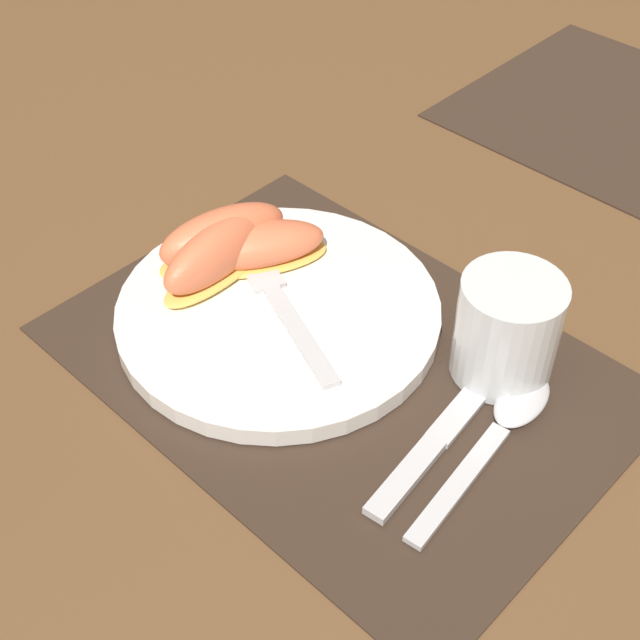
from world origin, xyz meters
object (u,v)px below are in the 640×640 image
at_px(citrus_wedge_0, 257,247).
at_px(citrus_wedge_2, 217,255).
at_px(juice_glass, 506,334).
at_px(knife, 447,428).
at_px(spoon, 506,421).
at_px(fork, 275,295).
at_px(plate, 277,313).
at_px(citrus_wedge_1, 223,238).

height_order(citrus_wedge_0, citrus_wedge_2, citrus_wedge_2).
bearing_deg(citrus_wedge_2, juice_glass, 20.89).
height_order(knife, spoon, spoon).
bearing_deg(fork, citrus_wedge_0, 153.18).
bearing_deg(fork, juice_glass, 23.82).
height_order(plate, juice_glass, juice_glass).
bearing_deg(citrus_wedge_1, juice_glass, 15.99).
relative_size(plate, juice_glass, 3.10).
relative_size(plate, citrus_wedge_0, 2.05).
bearing_deg(citrus_wedge_2, citrus_wedge_0, 71.25).
bearing_deg(fork, knife, -0.71).
height_order(juice_glass, fork, juice_glass).
bearing_deg(spoon, plate, -169.32).
bearing_deg(spoon, knife, -129.47).
height_order(spoon, citrus_wedge_1, citrus_wedge_1).
bearing_deg(citrus_wedge_2, citrus_wedge_1, 126.13).
bearing_deg(spoon, citrus_wedge_1, -174.89).
relative_size(spoon, citrus_wedge_0, 1.42).
relative_size(citrus_wedge_0, citrus_wedge_2, 1.03).
relative_size(juice_glass, citrus_wedge_1, 0.67).
bearing_deg(citrus_wedge_2, plate, 4.46).
bearing_deg(plate, fork, 143.38).
bearing_deg(juice_glass, plate, -153.34).
relative_size(plate, knife, 1.31).
bearing_deg(spoon, fork, -171.40).
bearing_deg(citrus_wedge_0, citrus_wedge_2, -108.75).
bearing_deg(citrus_wedge_0, plate, -28.50).
xyz_separation_m(knife, fork, (-0.18, 0.00, 0.02)).
bearing_deg(plate, citrus_wedge_2, -175.54).
relative_size(knife, citrus_wedge_1, 1.59).
xyz_separation_m(plate, fork, (-0.01, 0.01, 0.01)).
bearing_deg(juice_glass, citrus_wedge_0, -166.22).
height_order(spoon, fork, fork).
relative_size(spoon, citrus_wedge_1, 1.45).
xyz_separation_m(spoon, fork, (-0.21, -0.03, 0.01)).
bearing_deg(fork, citrus_wedge_1, 174.51).
bearing_deg(knife, juice_glass, 96.56).
xyz_separation_m(plate, citrus_wedge_1, (-0.08, 0.01, 0.03)).
distance_m(spoon, citrus_wedge_0, 0.25).
relative_size(knife, citrus_wedge_2, 1.61).
bearing_deg(fork, spoon, 8.60).
distance_m(plate, juice_glass, 0.18).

